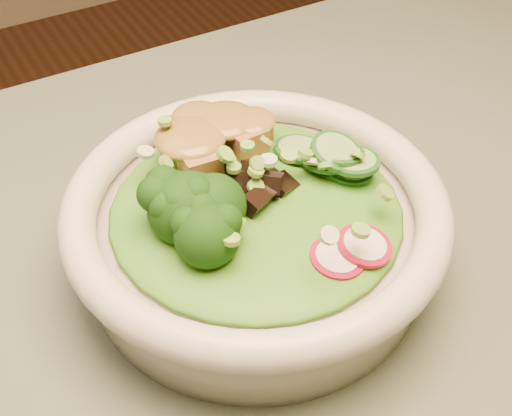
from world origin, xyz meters
TOP-DOWN VIEW (x-y plane):
  - salad_bowl at (0.09, 0.06)m, footprint 0.28×0.28m
  - lettuce_bed at (0.09, 0.06)m, footprint 0.21×0.21m
  - broccoli_florets at (0.03, 0.05)m, footprint 0.10×0.09m
  - radish_slices at (0.10, -0.01)m, footprint 0.12×0.07m
  - cucumber_slices at (0.16, 0.06)m, footprint 0.09×0.09m
  - mushroom_heap at (0.09, 0.07)m, footprint 0.09×0.09m
  - tofu_cubes at (0.09, 0.12)m, footprint 0.11×0.09m
  - peanut_sauce at (0.09, 0.12)m, footprint 0.07×0.06m
  - scallion_garnish at (0.09, 0.06)m, footprint 0.20×0.20m

SIDE VIEW (x-z plane):
  - salad_bowl at x=0.09m, z-range 0.75..0.83m
  - lettuce_bed at x=0.09m, z-range 0.80..0.82m
  - radish_slices at x=0.10m, z-range 0.81..0.83m
  - cucumber_slices at x=0.16m, z-range 0.81..0.84m
  - tofu_cubes at x=0.09m, z-range 0.81..0.84m
  - mushroom_heap at x=0.09m, z-range 0.81..0.85m
  - broccoli_florets at x=0.03m, z-range 0.81..0.85m
  - scallion_garnish at x=0.09m, z-range 0.82..0.85m
  - peanut_sauce at x=0.09m, z-range 0.83..0.85m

